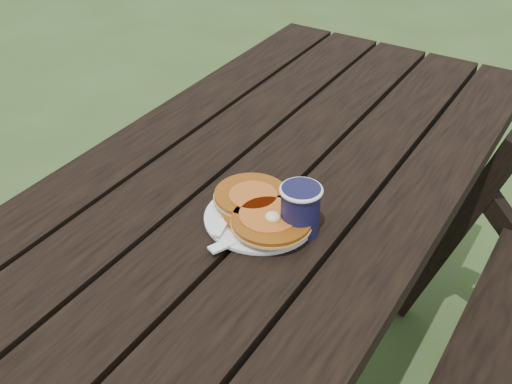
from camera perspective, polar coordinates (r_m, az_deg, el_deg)
The scene contains 6 objects.
picnic_table at distance 1.51m, azimuth -1.57°, elevation -12.49°, with size 1.36×1.80×0.75m.
plate at distance 1.19m, azimuth 0.41°, elevation -2.35°, with size 0.20×0.20×0.01m, color white.
pancake_stack at distance 1.18m, azimuth 0.50°, elevation -1.62°, with size 0.22×0.19×0.04m.
knife at distance 1.15m, azimuth -0.26°, elevation -3.59°, with size 0.02×0.18×0.01m, color white.
fork at distance 1.17m, azimuth -2.61°, elevation -2.35°, with size 0.03×0.16×0.01m, color white, non-canonical shape.
coffee_cup at distance 1.14m, azimuth 3.97°, elevation -1.33°, with size 0.08×0.08×0.09m.
Camera 1 is at (0.57, -0.85, 1.48)m, focal length 45.00 mm.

